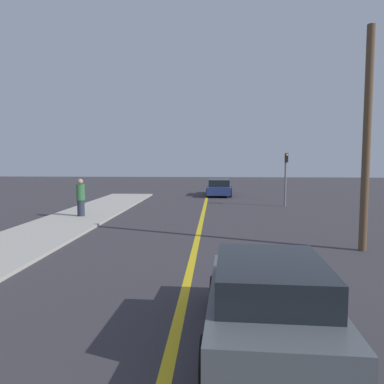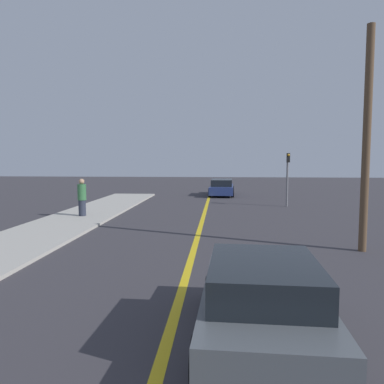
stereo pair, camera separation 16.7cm
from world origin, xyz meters
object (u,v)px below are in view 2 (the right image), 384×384
(utility_pole, at_px, (367,140))
(traffic_light, at_px, (288,173))
(car_ahead_center, at_px, (222,188))
(car_near_right_lane, at_px, (262,303))
(pedestrian_mid_group, at_px, (82,197))

(utility_pole, bearing_deg, traffic_light, 92.20)
(car_ahead_center, height_order, traffic_light, traffic_light)
(car_near_right_lane, distance_m, utility_pole, 7.75)
(utility_pole, bearing_deg, car_ahead_center, 103.75)
(car_near_right_lane, height_order, traffic_light, traffic_light)
(pedestrian_mid_group, bearing_deg, car_near_right_lane, -58.35)
(car_ahead_center, bearing_deg, pedestrian_mid_group, -118.08)
(car_near_right_lane, distance_m, car_ahead_center, 23.77)
(car_near_right_lane, xyz_separation_m, pedestrian_mid_group, (-7.34, 11.91, 0.35))
(car_near_right_lane, xyz_separation_m, traffic_light, (3.36, 17.04, 1.37))
(traffic_light, height_order, utility_pole, utility_pole)
(pedestrian_mid_group, height_order, traffic_light, traffic_light)
(car_ahead_center, xyz_separation_m, utility_pole, (4.31, -17.60, 2.82))
(car_ahead_center, xyz_separation_m, pedestrian_mid_group, (-6.81, -11.86, 0.39))
(car_ahead_center, relative_size, utility_pole, 0.70)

